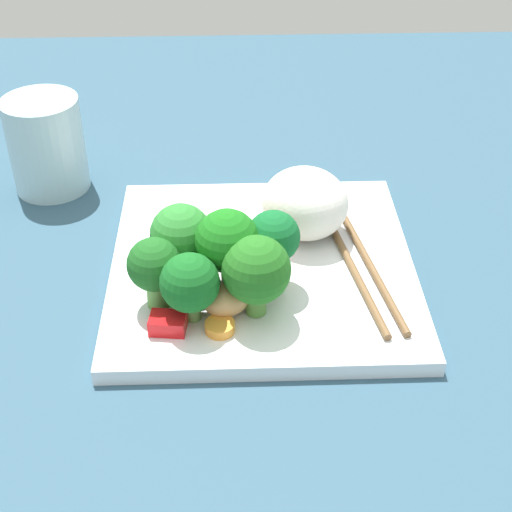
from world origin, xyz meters
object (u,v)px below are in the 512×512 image
object	(u,v)px
broccoli_floret_2	(155,267)
carrot_slice_1	(220,327)
drinking_glass	(46,145)
chopstick_pair	(348,242)
rice_mound	(305,203)
square_plate	(262,267)

from	to	relation	value
broccoli_floret_2	carrot_slice_1	bearing A→B (deg)	-34.40
carrot_slice_1	drinking_glass	bearing A→B (deg)	125.36
chopstick_pair	broccoli_floret_2	bearing A→B (deg)	105.16
broccoli_floret_2	carrot_slice_1	xyz separation A→B (cm)	(4.75, -3.25, -3.13)
rice_mound	drinking_glass	distance (cm)	25.94
rice_mound	square_plate	bearing A→B (deg)	-133.46
chopstick_pair	drinking_glass	size ratio (longest dim) A/B	2.63
carrot_slice_1	chopstick_pair	bearing A→B (deg)	44.02
broccoli_floret_2	chopstick_pair	xyz separation A→B (cm)	(15.56, 7.20, -3.21)
square_plate	carrot_slice_1	size ratio (longest dim) A/B	11.13
square_plate	drinking_glass	xyz separation A→B (cm)	(-19.85, 14.72, 3.90)
carrot_slice_1	chopstick_pair	world-z (taller)	carrot_slice_1
drinking_glass	broccoli_floret_2	bearing A→B (deg)	-59.60
rice_mound	chopstick_pair	world-z (taller)	rice_mound
chopstick_pair	square_plate	bearing A→B (deg)	95.92
rice_mound	broccoli_floret_2	world-z (taller)	rice_mound
carrot_slice_1	chopstick_pair	xyz separation A→B (cm)	(10.81, 10.45, -0.07)
square_plate	broccoli_floret_2	world-z (taller)	broccoli_floret_2
rice_mound	drinking_glass	bearing A→B (deg)	155.47
carrot_slice_1	drinking_glass	size ratio (longest dim) A/B	0.24
square_plate	rice_mound	world-z (taller)	rice_mound
rice_mound	chopstick_pair	distance (cm)	4.91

